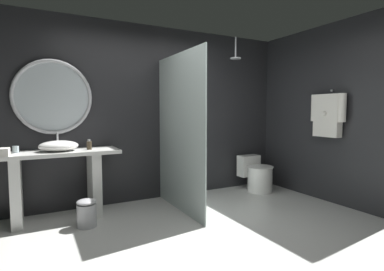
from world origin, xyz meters
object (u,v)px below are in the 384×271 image
object	(u,v)px
vessel_sink	(59,146)
round_wall_mirror	(53,97)
hanging_bathrobe	(328,114)
toilet	(257,175)
rain_shower_head	(235,56)
soap_dispenser	(89,145)
waste_bin	(87,213)
tumbler_cup	(16,149)

from	to	relation	value
vessel_sink	round_wall_mirror	xyz separation A→B (m)	(-0.03, 0.26, 0.60)
round_wall_mirror	hanging_bathrobe	xyz separation A→B (m)	(3.50, -1.35, -0.22)
round_wall_mirror	toilet	distance (m)	3.33
rain_shower_head	hanging_bathrobe	size ratio (longest dim) A/B	0.50
soap_dispenser	round_wall_mirror	world-z (taller)	round_wall_mirror
vessel_sink	hanging_bathrobe	distance (m)	3.66
round_wall_mirror	vessel_sink	bearing A→B (deg)	-83.62
round_wall_mirror	toilet	world-z (taller)	round_wall_mirror
soap_dispenser	hanging_bathrobe	distance (m)	3.32
waste_bin	soap_dispenser	bearing A→B (deg)	74.61
waste_bin	hanging_bathrobe	bearing A→B (deg)	-11.59
vessel_sink	waste_bin	xyz separation A→B (m)	(0.24, -0.42, -0.75)
round_wall_mirror	hanging_bathrobe	bearing A→B (deg)	-21.02
vessel_sink	rain_shower_head	size ratio (longest dim) A/B	1.33
soap_dispenser	waste_bin	world-z (taller)	soap_dispenser
rain_shower_head	hanging_bathrobe	world-z (taller)	rain_shower_head
vessel_sink	toilet	world-z (taller)	vessel_sink
rain_shower_head	toilet	size ratio (longest dim) A/B	0.54
round_wall_mirror	hanging_bathrobe	size ratio (longest dim) A/B	1.41
soap_dispenser	tumbler_cup	bearing A→B (deg)	174.45
soap_dispenser	rain_shower_head	size ratio (longest dim) A/B	0.38
vessel_sink	tumbler_cup	xyz separation A→B (m)	(-0.46, 0.07, -0.03)
vessel_sink	toilet	xyz separation A→B (m)	(3.03, -0.10, -0.65)
round_wall_mirror	rain_shower_head	distance (m)	2.74
tumbler_cup	round_wall_mirror	size ratio (longest dim) A/B	0.08
toilet	waste_bin	size ratio (longest dim) A/B	1.93
tumbler_cup	waste_bin	xyz separation A→B (m)	(0.70, -0.49, -0.73)
vessel_sink	soap_dispenser	bearing A→B (deg)	-1.97
hanging_bathrobe	tumbler_cup	bearing A→B (deg)	163.67
round_wall_mirror	hanging_bathrobe	world-z (taller)	round_wall_mirror
tumbler_cup	vessel_sink	bearing A→B (deg)	-8.29
rain_shower_head	waste_bin	world-z (taller)	rain_shower_head
vessel_sink	rain_shower_head	world-z (taller)	rain_shower_head
tumbler_cup	toilet	world-z (taller)	tumbler_cup
tumbler_cup	toilet	xyz separation A→B (m)	(3.49, -0.17, -0.63)
round_wall_mirror	tumbler_cup	bearing A→B (deg)	-155.69
rain_shower_head	hanging_bathrobe	distance (m)	1.63
soap_dispenser	rain_shower_head	world-z (taller)	rain_shower_head
toilet	waste_bin	bearing A→B (deg)	-173.37
toilet	soap_dispenser	bearing A→B (deg)	178.16
rain_shower_head	tumbler_cup	bearing A→B (deg)	177.92
vessel_sink	rain_shower_head	xyz separation A→B (m)	(2.60, -0.04, 1.29)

